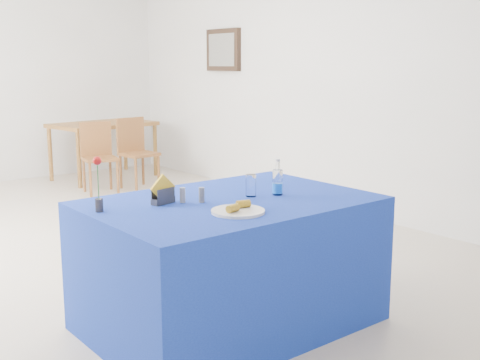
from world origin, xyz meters
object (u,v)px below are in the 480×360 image
(water_bottle, at_px, (277,183))
(oak_table, at_px, (103,128))
(chair_bg_left, at_px, (98,152))
(plate, at_px, (238,211))
(blue_table, at_px, (230,263))
(chair_bg_right, at_px, (135,148))

(water_bottle, height_order, oak_table, water_bottle)
(water_bottle, xyz_separation_m, chair_bg_left, (0.77, 4.04, -0.34))
(plate, relative_size, blue_table, 0.18)
(oak_table, distance_m, chair_bg_left, 0.94)
(oak_table, xyz_separation_m, chair_bg_right, (0.02, -0.83, -0.17))
(oak_table, xyz_separation_m, chair_bg_left, (-0.46, -0.80, -0.19))
(blue_table, relative_size, chair_bg_left, 1.89)
(plate, distance_m, chair_bg_left, 4.43)
(water_bottle, distance_m, chair_bg_right, 4.21)
(blue_table, relative_size, water_bottle, 7.44)
(plate, bearing_deg, chair_bg_left, 73.86)
(oak_table, bearing_deg, chair_bg_left, -120.05)
(blue_table, relative_size, oak_table, 1.16)
(chair_bg_left, bearing_deg, blue_table, -93.53)
(blue_table, bearing_deg, chair_bg_left, 74.92)
(blue_table, distance_m, chair_bg_left, 4.11)
(plate, bearing_deg, blue_table, 59.89)
(water_bottle, bearing_deg, chair_bg_right, 72.67)
(chair_bg_left, bearing_deg, oak_table, 71.50)
(chair_bg_left, xyz_separation_m, chair_bg_right, (0.48, -0.04, 0.02))
(oak_table, bearing_deg, blue_table, -107.80)
(plate, xyz_separation_m, blue_table, (0.16, 0.27, -0.39))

